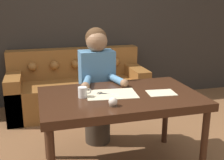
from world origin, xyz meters
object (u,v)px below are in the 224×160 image
(couch, at_px, (78,89))
(pin_cushion, at_px, (113,102))
(dining_table, at_px, (120,102))
(person, at_px, (97,86))
(scissors, at_px, (104,94))
(mug, at_px, (83,92))

(couch, xyz_separation_m, pin_cushion, (0.00, -1.88, 0.46))
(dining_table, bearing_deg, person, 97.74)
(person, xyz_separation_m, pin_cushion, (-0.06, -0.83, 0.12))
(scissors, height_order, pin_cushion, pin_cushion)
(dining_table, height_order, person, person)
(person, bearing_deg, pin_cushion, -94.07)
(dining_table, distance_m, pin_cushion, 0.31)
(dining_table, relative_size, person, 1.09)
(dining_table, xyz_separation_m, pin_cushion, (-0.14, -0.25, 0.11))
(scissors, bearing_deg, pin_cushion, -91.02)
(pin_cushion, bearing_deg, couch, 90.07)
(mug, bearing_deg, couch, 83.34)
(person, height_order, pin_cushion, person)
(couch, bearing_deg, person, -86.62)
(couch, height_order, mug, couch)
(dining_table, distance_m, couch, 1.67)
(pin_cushion, bearing_deg, dining_table, 61.47)
(dining_table, bearing_deg, scissors, 158.98)
(couch, bearing_deg, scissors, -89.72)
(couch, height_order, person, person)
(person, bearing_deg, scissors, -95.81)
(dining_table, xyz_separation_m, scissors, (-0.13, 0.05, 0.08))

